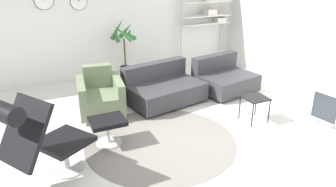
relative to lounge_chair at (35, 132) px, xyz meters
The scene contains 13 objects.
ground_plane 1.94m from the lounge_chair, 13.57° to the left, with size 12.00×12.00×0.00m, color silver.
wall_back 3.95m from the lounge_chair, 62.98° to the left, with size 12.00×0.09×2.80m.
wall_right 4.96m from the lounge_chair, ahead, with size 0.06×12.00×2.80m.
round_rug 1.79m from the lounge_chair, 11.07° to the left, with size 2.17×2.17×0.01m.
lounge_chair is the anchor object (origin of this frame).
ottoman 1.18m from the lounge_chair, 32.36° to the left, with size 0.49×0.41×0.38m.
armchair_red 2.00m from the lounge_chair, 56.09° to the left, with size 0.82×0.91×0.77m.
couch_low 2.80m from the lounge_chair, 35.84° to the left, with size 1.46×1.11×0.68m.
couch_second 3.92m from the lounge_chair, 24.36° to the left, with size 1.20×1.07×0.68m.
side_table 3.28m from the lounge_chair, ahead, with size 0.37×0.37×0.42m.
crt_television 4.29m from the lounge_chair, ahead, with size 0.48×0.51×0.58m.
potted_plant 3.65m from the lounge_chair, 57.10° to the left, with size 0.54×0.58×1.30m.
shelf_unit 5.28m from the lounge_chair, 37.88° to the left, with size 1.22×0.28×1.97m.
Camera 1 is at (-1.76, -3.88, 2.43)m, focal length 35.00 mm.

